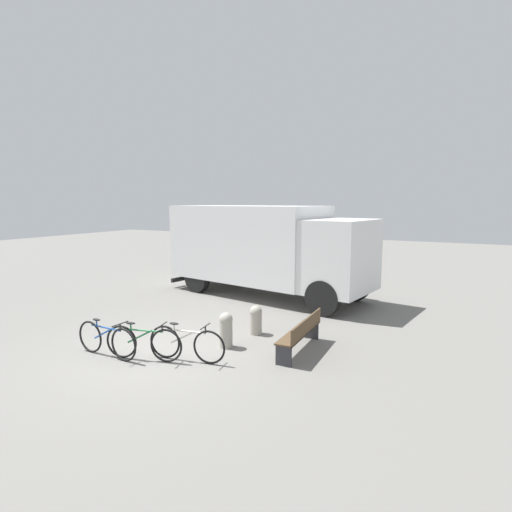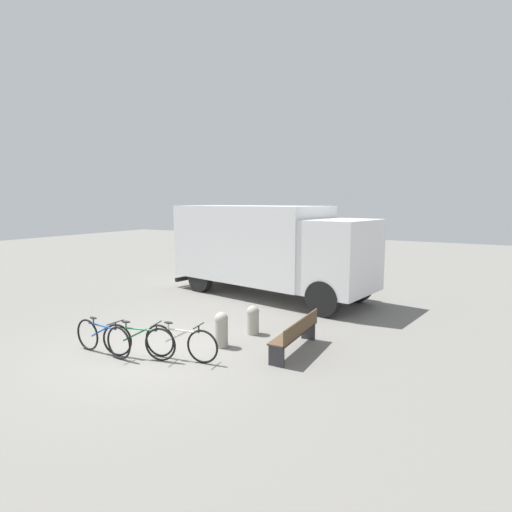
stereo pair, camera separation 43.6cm
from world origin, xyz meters
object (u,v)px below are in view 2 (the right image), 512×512
object	(u,v)px
park_bench	(297,333)
bicycle_far	(180,342)
bollard_near_bench	(221,328)
bollard_far_bench	(253,319)
bicycle_middle	(138,341)
delivery_truck	(267,246)
bicycle_near	(103,338)

from	to	relation	value
park_bench	bicycle_far	world-z (taller)	bicycle_far
bollard_near_bench	bollard_far_bench	size ratio (longest dim) A/B	1.11
park_bench	bicycle_middle	world-z (taller)	bicycle_middle
park_bench	bollard_near_bench	xyz separation A→B (m)	(-1.66, -0.53, -0.01)
park_bench	bollard_far_bench	xyz separation A→B (m)	(-1.47, 0.61, -0.06)
bicycle_middle	park_bench	bearing A→B (deg)	21.25
delivery_truck	bicycle_near	distance (m)	6.96
delivery_truck	bicycle_near	bearing A→B (deg)	-84.40
bicycle_near	bollard_far_bench	xyz separation A→B (m)	(2.20, 2.81, 0.02)
bicycle_near	bollard_far_bench	bearing A→B (deg)	53.98
bicycle_near	bollard_near_bench	world-z (taller)	bollard_near_bench
bicycle_far	bollard_far_bench	bearing A→B (deg)	68.26
delivery_truck	bollard_near_bench	world-z (taller)	delivery_truck
delivery_truck	bollard_near_bench	xyz separation A→B (m)	(1.47, -5.12, -1.35)
bicycle_middle	bollard_far_bench	bearing A→B (deg)	48.57
bicycle_middle	bicycle_near	bearing A→B (deg)	-178.97
park_bench	bicycle_middle	size ratio (longest dim) A/B	1.13
delivery_truck	bicycle_middle	world-z (taller)	delivery_truck
park_bench	bicycle_near	xyz separation A→B (m)	(-3.67, -2.20, -0.07)
bicycle_near	bicycle_middle	world-z (taller)	same
bollard_far_bench	bicycle_near	bearing A→B (deg)	-128.07
bicycle_near	bicycle_middle	distance (m)	0.87
park_bench	bicycle_middle	bearing A→B (deg)	123.82
bollard_near_bench	delivery_truck	bearing A→B (deg)	106.04
park_bench	bicycle_near	distance (m)	4.28
bicycle_far	bollard_far_bench	world-z (taller)	bicycle_far
park_bench	bicycle_far	xyz separation A→B (m)	(-1.98, -1.61, -0.07)
bollard_far_bench	delivery_truck	bearing A→B (deg)	112.69
delivery_truck	bicycle_far	bearing A→B (deg)	-69.34
delivery_truck	bicycle_middle	size ratio (longest dim) A/B	4.52
park_bench	bicycle_near	bearing A→B (deg)	119.77
bicycle_middle	bollard_near_bench	distance (m)	1.86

